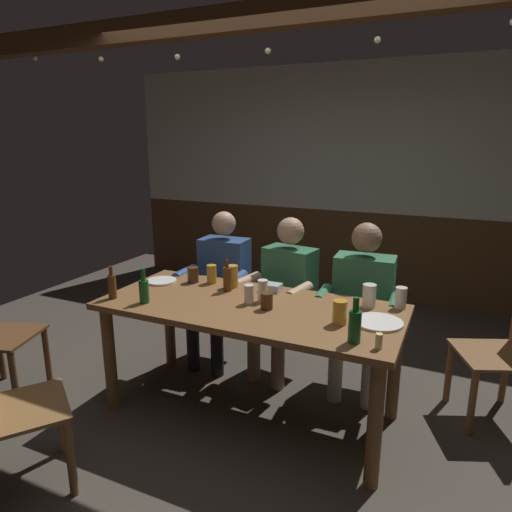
# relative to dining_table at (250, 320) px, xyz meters

# --- Properties ---
(ground_plane) EXTENTS (6.74, 6.74, 0.00)m
(ground_plane) POSITION_rel_dining_table_xyz_m (0.00, -0.14, -0.66)
(ground_plane) COLOR #423A33
(back_wall_upper) EXTENTS (5.55, 0.12, 1.60)m
(back_wall_upper) POSITION_rel_dining_table_xyz_m (0.00, 2.72, 1.12)
(back_wall_upper) COLOR beige
(back_wall_wainscot) EXTENTS (5.55, 0.12, 0.98)m
(back_wall_wainscot) POSITION_rel_dining_table_xyz_m (0.00, 2.72, -0.17)
(back_wall_wainscot) COLOR brown
(back_wall_wainscot) RESTS_ON ground_plane
(ceiling_beam) EXTENTS (4.99, 0.14, 0.16)m
(ceiling_beam) POSITION_rel_dining_table_xyz_m (0.00, 0.32, 1.84)
(ceiling_beam) COLOR brown
(dining_table) EXTENTS (1.90, 0.84, 0.77)m
(dining_table) POSITION_rel_dining_table_xyz_m (0.00, 0.00, 0.00)
(dining_table) COLOR brown
(dining_table) RESTS_ON ground_plane
(person_0) EXTENTS (0.54, 0.55, 1.22)m
(person_0) POSITION_rel_dining_table_xyz_m (-0.57, 0.64, 0.00)
(person_0) COLOR #2D4C84
(person_0) RESTS_ON ground_plane
(person_1) EXTENTS (0.57, 0.57, 1.22)m
(person_1) POSITION_rel_dining_table_xyz_m (-0.01, 0.65, 0.00)
(person_1) COLOR #33724C
(person_1) RESTS_ON ground_plane
(person_2) EXTENTS (0.57, 0.55, 1.22)m
(person_2) POSITION_rel_dining_table_xyz_m (0.57, 0.66, 0.01)
(person_2) COLOR #33724C
(person_2) RESTS_ON ground_plane
(chair_empty_near_right) EXTENTS (0.58, 0.58, 0.88)m
(chair_empty_near_right) POSITION_rel_dining_table_xyz_m (1.52, 0.63, -0.19)
(chair_empty_near_right) COLOR brown
(chair_empty_near_right) RESTS_ON ground_plane
(chair_empty_far_end) EXTENTS (0.61, 0.61, 0.88)m
(chair_empty_far_end) POSITION_rel_dining_table_xyz_m (-0.83, -1.15, -0.19)
(chair_empty_far_end) COLOR brown
(chair_empty_far_end) RESTS_ON ground_plane
(table_candle) EXTENTS (0.04, 0.04, 0.08)m
(table_candle) POSITION_rel_dining_table_xyz_m (0.85, -0.30, 0.15)
(table_candle) COLOR #F9E08C
(table_candle) RESTS_ON dining_table
(condiment_caddy) EXTENTS (0.14, 0.10, 0.05)m
(condiment_caddy) POSITION_rel_dining_table_xyz_m (0.02, 0.30, 0.13)
(condiment_caddy) COLOR #B2B7BC
(condiment_caddy) RESTS_ON dining_table
(plate_0) EXTENTS (0.28, 0.28, 0.01)m
(plate_0) POSITION_rel_dining_table_xyz_m (0.79, 0.03, 0.12)
(plate_0) COLOR white
(plate_0) RESTS_ON dining_table
(plate_1) EXTENTS (0.22, 0.22, 0.01)m
(plate_1) POSITION_rel_dining_table_xyz_m (-0.78, 0.15, 0.12)
(plate_1) COLOR white
(plate_1) RESTS_ON dining_table
(bottle_0) EXTENTS (0.06, 0.06, 0.22)m
(bottle_0) POSITION_rel_dining_table_xyz_m (-0.25, 0.18, 0.20)
(bottle_0) COLOR #593314
(bottle_0) RESTS_ON dining_table
(bottle_1) EXTENTS (0.07, 0.07, 0.24)m
(bottle_1) POSITION_rel_dining_table_xyz_m (0.73, -0.28, 0.20)
(bottle_1) COLOR #195923
(bottle_1) RESTS_ON dining_table
(bottle_2) EXTENTS (0.06, 0.06, 0.23)m
(bottle_2) POSITION_rel_dining_table_xyz_m (-0.62, -0.25, 0.19)
(bottle_2) COLOR #195923
(bottle_2) RESTS_ON dining_table
(bottle_3) EXTENTS (0.05, 0.05, 0.22)m
(bottle_3) POSITION_rel_dining_table_xyz_m (-0.86, -0.27, 0.19)
(bottle_3) COLOR #593314
(bottle_3) RESTS_ON dining_table
(pint_glass_0) EXTENTS (0.08, 0.08, 0.11)m
(pint_glass_0) POSITION_rel_dining_table_xyz_m (-0.57, 0.24, 0.16)
(pint_glass_0) COLOR #4C2D19
(pint_glass_0) RESTS_ON dining_table
(pint_glass_1) EXTENTS (0.06, 0.06, 0.14)m
(pint_glass_1) POSITION_rel_dining_table_xyz_m (0.05, 0.08, 0.18)
(pint_glass_1) COLOR white
(pint_glass_1) RESTS_ON dining_table
(pint_glass_2) EXTENTS (0.07, 0.07, 0.13)m
(pint_glass_2) POSITION_rel_dining_table_xyz_m (0.87, 0.33, 0.17)
(pint_glass_2) COLOR white
(pint_glass_2) RESTS_ON dining_table
(pint_glass_3) EXTENTS (0.08, 0.08, 0.10)m
(pint_glass_3) POSITION_rel_dining_table_xyz_m (0.13, -0.03, 0.16)
(pint_glass_3) COLOR #4C2D19
(pint_glass_3) RESTS_ON dining_table
(pint_glass_4) EXTENTS (0.08, 0.08, 0.14)m
(pint_glass_4) POSITION_rel_dining_table_xyz_m (0.60, -0.07, 0.18)
(pint_glass_4) COLOR gold
(pint_glass_4) RESTS_ON dining_table
(pint_glass_5) EXTENTS (0.07, 0.07, 0.13)m
(pint_glass_5) POSITION_rel_dining_table_xyz_m (-0.44, 0.28, 0.17)
(pint_glass_5) COLOR gold
(pint_glass_5) RESTS_ON dining_table
(pint_glass_6) EXTENTS (0.08, 0.08, 0.16)m
(pint_glass_6) POSITION_rel_dining_table_xyz_m (-0.26, 0.27, 0.19)
(pint_glass_6) COLOR gold
(pint_glass_6) RESTS_ON dining_table
(pint_glass_7) EXTENTS (0.06, 0.06, 0.12)m
(pint_glass_7) POSITION_rel_dining_table_xyz_m (-0.01, 0.01, 0.17)
(pint_glass_7) COLOR white
(pint_glass_7) RESTS_ON dining_table
(pint_glass_8) EXTENTS (0.08, 0.08, 0.15)m
(pint_glass_8) POSITION_rel_dining_table_xyz_m (0.69, 0.27, 0.18)
(pint_glass_8) COLOR white
(pint_glass_8) RESTS_ON dining_table
(string_lights) EXTENTS (3.92, 0.04, 0.12)m
(string_lights) POSITION_rel_dining_table_xyz_m (-0.00, 0.27, 1.67)
(string_lights) COLOR #F9EAB2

